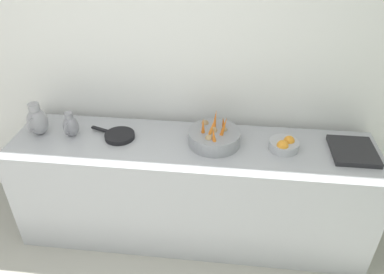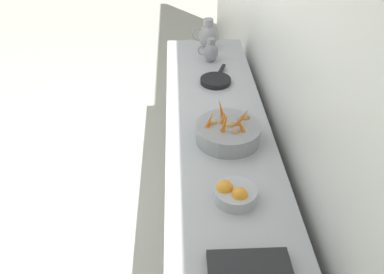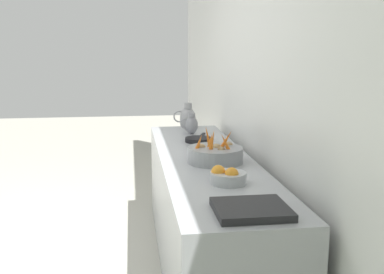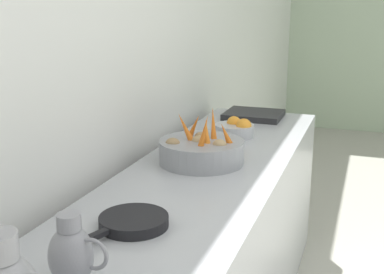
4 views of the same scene
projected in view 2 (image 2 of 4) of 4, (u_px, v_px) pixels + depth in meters
name	position (u px, v px, depth m)	size (l,w,h in m)	color
ground_plane	(17.00, 201.00, 3.20)	(15.76, 15.76, 0.00)	#ADAA9E
tile_wall_left	(334.00, 65.00, 1.76)	(0.10, 8.78, 3.00)	white
prep_counter	(215.00, 177.00, 2.78)	(0.64, 2.66, 0.86)	#ADAFB5
vegetable_colander	(228.00, 132.00, 2.36)	(0.37, 0.37, 0.24)	gray
orange_bowl	(234.00, 194.00, 1.97)	(0.21, 0.21, 0.10)	#ADAFB5
metal_pitcher_tall	(208.00, 35.00, 3.39)	(0.21, 0.15, 0.25)	#939399
metal_pitcher_short	(211.00, 51.00, 3.20)	(0.16, 0.11, 0.19)	gray
skillet_on_counter	(216.00, 80.00, 2.95)	(0.22, 0.35, 0.03)	black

